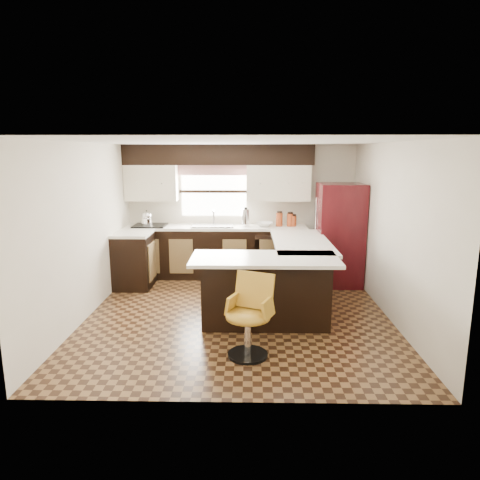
{
  "coord_description": "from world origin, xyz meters",
  "views": [
    {
      "loc": [
        0.15,
        -5.76,
        2.26
      ],
      "look_at": [
        0.02,
        0.45,
        0.99
      ],
      "focal_mm": 32.0,
      "sensor_mm": 36.0,
      "label": 1
    }
  ],
  "objects_px": {
    "bar_chair": "(248,317)",
    "peninsula_long": "(297,272)",
    "peninsula_return": "(265,292)",
    "refrigerator": "(339,235)"
  },
  "relations": [
    {
      "from": "refrigerator",
      "to": "peninsula_long",
      "type": "bearing_deg",
      "value": -133.52
    },
    {
      "from": "peninsula_long",
      "to": "peninsula_return",
      "type": "distance_m",
      "value": 1.11
    },
    {
      "from": "bar_chair",
      "to": "refrigerator",
      "type": "bearing_deg",
      "value": 83.15
    },
    {
      "from": "peninsula_long",
      "to": "refrigerator",
      "type": "height_order",
      "value": "refrigerator"
    },
    {
      "from": "peninsula_long",
      "to": "bar_chair",
      "type": "bearing_deg",
      "value": -111.61
    },
    {
      "from": "peninsula_long",
      "to": "refrigerator",
      "type": "xyz_separation_m",
      "value": [
        0.8,
        0.85,
        0.43
      ]
    },
    {
      "from": "refrigerator",
      "to": "bar_chair",
      "type": "relative_size",
      "value": 1.88
    },
    {
      "from": "bar_chair",
      "to": "peninsula_long",
      "type": "bearing_deg",
      "value": 91.07
    },
    {
      "from": "refrigerator",
      "to": "bar_chair",
      "type": "bearing_deg",
      "value": -119.53
    },
    {
      "from": "peninsula_return",
      "to": "bar_chair",
      "type": "xyz_separation_m",
      "value": [
        -0.23,
        -0.93,
        0.02
      ]
    }
  ]
}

